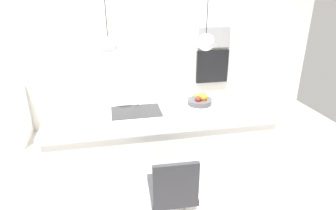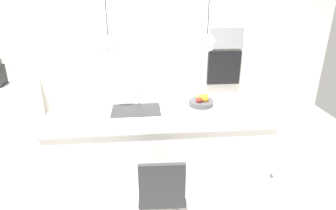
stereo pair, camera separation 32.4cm
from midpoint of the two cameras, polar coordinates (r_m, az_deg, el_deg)
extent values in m
plane|color=#BCB7AD|center=(3.70, 1.00, -13.80)|extent=(6.60, 6.60, 0.00)
cube|color=silver|center=(4.71, -1.15, 11.55)|extent=(6.00, 0.10, 2.60)
cube|color=white|center=(3.47, 1.04, -8.21)|extent=(2.45, 0.90, 0.84)
cube|color=white|center=(3.26, 1.10, -1.42)|extent=(2.51, 0.96, 0.06)
cube|color=#2D2D30|center=(3.23, -3.63, -1.18)|extent=(0.56, 0.40, 0.02)
cylinder|color=silver|center=(3.42, -3.82, 2.18)|extent=(0.02, 0.02, 0.22)
cylinder|color=silver|center=(3.31, -3.82, 3.33)|extent=(0.02, 0.16, 0.02)
cylinder|color=#4C4C51|center=(3.39, 9.42, 0.33)|extent=(0.29, 0.29, 0.06)
sphere|color=olive|center=(3.36, 9.10, 1.22)|extent=(0.08, 0.08, 0.08)
sphere|color=olive|center=(3.36, 9.97, 1.11)|extent=(0.07, 0.07, 0.07)
sphere|color=#B22D1E|center=(3.33, 9.10, 0.96)|extent=(0.07, 0.07, 0.07)
sphere|color=orange|center=(3.37, 10.27, 1.20)|extent=(0.09, 0.09, 0.09)
ellipsoid|color=yellow|center=(3.41, 9.65, 1.88)|extent=(0.19, 0.09, 0.07)
cube|color=white|center=(5.04, -29.07, -1.11)|extent=(1.10, 0.60, 0.84)
cube|color=#9E9EA3|center=(4.86, 13.59, 13.03)|extent=(0.54, 0.08, 0.34)
cube|color=black|center=(4.96, 13.07, 7.33)|extent=(0.56, 0.08, 0.56)
cube|color=#333338|center=(2.74, 2.20, -16.75)|extent=(0.43, 0.47, 0.06)
cube|color=#333338|center=(2.44, 2.75, -15.74)|extent=(0.39, 0.05, 0.38)
cylinder|color=#B2B2B7|center=(3.06, 5.22, -17.77)|extent=(0.04, 0.04, 0.42)
cylinder|color=#B2B2B7|center=(3.04, -1.72, -18.07)|extent=(0.04, 0.04, 0.42)
sphere|color=silver|center=(3.02, -8.88, 11.96)|extent=(0.19, 0.19, 0.19)
cylinder|color=black|center=(2.98, -9.35, 19.45)|extent=(0.01, 0.01, 0.60)
sphere|color=silver|center=(3.14, 10.93, 12.20)|extent=(0.19, 0.19, 0.19)
cylinder|color=black|center=(3.09, 11.48, 19.41)|extent=(0.01, 0.01, 0.60)
camera|label=1|loc=(0.16, -87.14, 1.17)|focal=30.13mm
camera|label=2|loc=(0.16, 92.86, -1.17)|focal=30.13mm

